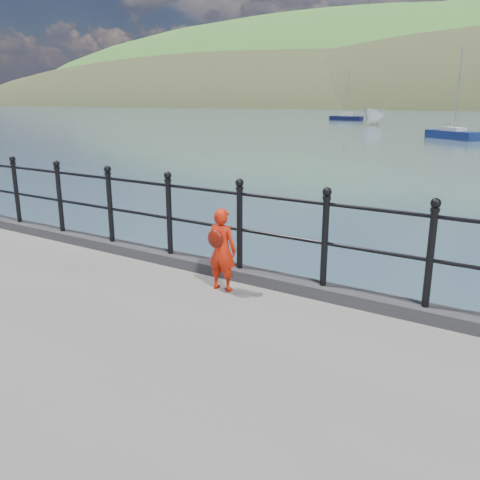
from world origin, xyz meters
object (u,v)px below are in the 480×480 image
Objects in this scene: sailboat_left at (346,118)px; sailboat_port at (453,135)px; railing at (203,213)px; launch_white at (373,117)px; child at (222,249)px.

sailboat_port is (22.15, -31.58, 0.00)m from sailboat_left.
railing is 41.82m from sailboat_port.
railing is 77.89m from sailboat_left.
sailboat_port reaches higher than launch_white.
railing is at bearing -41.80° from child.
railing is 17.32× the size of child.
sailboat_left is at bearing 110.14° from railing.
sailboat_left is (-27.46, 73.58, -1.19)m from child.
launch_white is at bearing 106.72° from railing.
child is at bearing -47.16° from sailboat_port.
child is 0.18× the size of launch_white.
railing is 2.39× the size of sailboat_port.
sailboat_port reaches higher than child.
sailboat_port reaches higher than sailboat_left.
sailboat_left is at bearing -75.10° from child.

